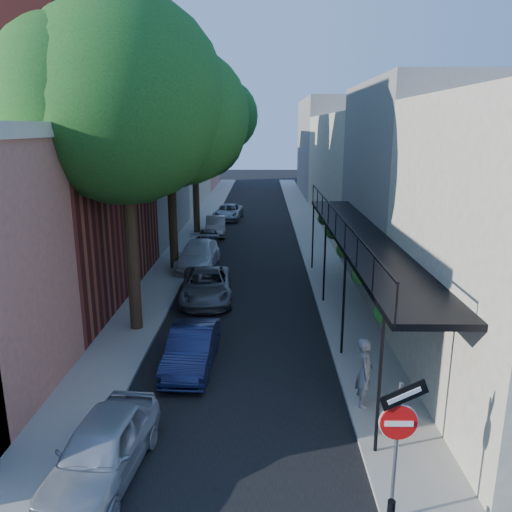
{
  "coord_description": "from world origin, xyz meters",
  "views": [
    {
      "loc": [
        0.76,
        -6.78,
        7.17
      ],
      "look_at": [
        0.52,
        10.04,
        2.8
      ],
      "focal_mm": 35.0,
      "sensor_mm": 36.0,
      "label": 1
    }
  ],
  "objects_px": {
    "parked_car_d": "(198,255)",
    "parked_car_e": "(208,239)",
    "parked_car_b": "(192,349)",
    "parked_car_c": "(207,285)",
    "parked_car_g": "(228,212)",
    "parked_car_f": "(216,226)",
    "oak_mid": "(178,129)",
    "oak_far": "(201,110)",
    "pedestrian": "(365,372)",
    "oak_near": "(138,104)",
    "parked_car_a": "(102,449)",
    "sign_post": "(398,428)"
  },
  "relations": [
    {
      "from": "parked_car_d",
      "to": "parked_car_e",
      "type": "relative_size",
      "value": 1.44
    },
    {
      "from": "parked_car_b",
      "to": "parked_car_d",
      "type": "distance_m",
      "value": 11.2
    },
    {
      "from": "parked_car_c",
      "to": "parked_car_g",
      "type": "bearing_deg",
      "value": 86.28
    },
    {
      "from": "parked_car_d",
      "to": "parked_car_f",
      "type": "height_order",
      "value": "parked_car_d"
    },
    {
      "from": "parked_car_c",
      "to": "parked_car_d",
      "type": "bearing_deg",
      "value": 96.3
    },
    {
      "from": "oak_mid",
      "to": "parked_car_f",
      "type": "height_order",
      "value": "oak_mid"
    },
    {
      "from": "parked_car_c",
      "to": "parked_car_e",
      "type": "relative_size",
      "value": 1.4
    },
    {
      "from": "parked_car_e",
      "to": "parked_car_f",
      "type": "relative_size",
      "value": 0.87
    },
    {
      "from": "oak_mid",
      "to": "oak_far",
      "type": "bearing_deg",
      "value": 89.59
    },
    {
      "from": "oak_mid",
      "to": "pedestrian",
      "type": "bearing_deg",
      "value": -62.85
    },
    {
      "from": "oak_mid",
      "to": "oak_far",
      "type": "distance_m",
      "value": 9.12
    },
    {
      "from": "oak_near",
      "to": "parked_car_g",
      "type": "xyz_separation_m",
      "value": [
        1.37,
        22.13,
        -7.28
      ]
    },
    {
      "from": "oak_mid",
      "to": "parked_car_a",
      "type": "bearing_deg",
      "value": -86.99
    },
    {
      "from": "parked_car_c",
      "to": "oak_near",
      "type": "bearing_deg",
      "value": -123.89
    },
    {
      "from": "sign_post",
      "to": "oak_near",
      "type": "bearing_deg",
      "value": 125.09
    },
    {
      "from": "parked_car_a",
      "to": "parked_car_c",
      "type": "bearing_deg",
      "value": 91.24
    },
    {
      "from": "oak_mid",
      "to": "parked_car_b",
      "type": "distance_m",
      "value": 12.95
    },
    {
      "from": "sign_post",
      "to": "oak_far",
      "type": "height_order",
      "value": "oak_far"
    },
    {
      "from": "parked_car_b",
      "to": "pedestrian",
      "type": "xyz_separation_m",
      "value": [
        4.8,
        -2.25,
        0.43
      ]
    },
    {
      "from": "sign_post",
      "to": "parked_car_f",
      "type": "relative_size",
      "value": 0.79
    },
    {
      "from": "parked_car_a",
      "to": "parked_car_f",
      "type": "distance_m",
      "value": 24.32
    },
    {
      "from": "parked_car_b",
      "to": "oak_mid",
      "type": "bearing_deg",
      "value": 102.37
    },
    {
      "from": "parked_car_c",
      "to": "oak_far",
      "type": "bearing_deg",
      "value": 92.26
    },
    {
      "from": "sign_post",
      "to": "parked_car_c",
      "type": "height_order",
      "value": "sign_post"
    },
    {
      "from": "oak_far",
      "to": "pedestrian",
      "type": "bearing_deg",
      "value": -73.17
    },
    {
      "from": "parked_car_e",
      "to": "sign_post",
      "type": "bearing_deg",
      "value": -78.53
    },
    {
      "from": "parked_car_a",
      "to": "oak_far",
      "type": "bearing_deg",
      "value": 97.87
    },
    {
      "from": "parked_car_b",
      "to": "parked_car_e",
      "type": "bearing_deg",
      "value": 96.43
    },
    {
      "from": "oak_far",
      "to": "parked_car_e",
      "type": "distance_m",
      "value": 8.97
    },
    {
      "from": "oak_mid",
      "to": "parked_car_f",
      "type": "bearing_deg",
      "value": 83.38
    },
    {
      "from": "parked_car_d",
      "to": "parked_car_g",
      "type": "bearing_deg",
      "value": 89.63
    },
    {
      "from": "parked_car_e",
      "to": "pedestrian",
      "type": "xyz_separation_m",
      "value": [
        6.0,
        -17.79,
        0.49
      ]
    },
    {
      "from": "oak_near",
      "to": "parked_car_f",
      "type": "distance_m",
      "value": 17.85
    },
    {
      "from": "sign_post",
      "to": "parked_car_b",
      "type": "bearing_deg",
      "value": 126.29
    },
    {
      "from": "sign_post",
      "to": "parked_car_b",
      "type": "height_order",
      "value": "sign_post"
    },
    {
      "from": "oak_near",
      "to": "pedestrian",
      "type": "bearing_deg",
      "value": -38.2
    },
    {
      "from": "oak_mid",
      "to": "parked_car_f",
      "type": "relative_size",
      "value": 2.71
    },
    {
      "from": "oak_near",
      "to": "oak_far",
      "type": "bearing_deg",
      "value": 89.96
    },
    {
      "from": "parked_car_c",
      "to": "parked_car_d",
      "type": "height_order",
      "value": "parked_car_d"
    },
    {
      "from": "sign_post",
      "to": "pedestrian",
      "type": "xyz_separation_m",
      "value": [
        0.24,
        3.96,
        -0.99
      ]
    },
    {
      "from": "parked_car_c",
      "to": "parked_car_f",
      "type": "xyz_separation_m",
      "value": [
        -0.82,
        13.15,
        -0.01
      ]
    },
    {
      "from": "sign_post",
      "to": "oak_far",
      "type": "bearing_deg",
      "value": 103.91
    },
    {
      "from": "parked_car_f",
      "to": "sign_post",
      "type": "bearing_deg",
      "value": -82.05
    },
    {
      "from": "parked_car_e",
      "to": "oak_near",
      "type": "bearing_deg",
      "value": -96.88
    },
    {
      "from": "sign_post",
      "to": "parked_car_e",
      "type": "xyz_separation_m",
      "value": [
        -5.76,
        21.75,
        -1.48
      ]
    },
    {
      "from": "parked_car_c",
      "to": "parked_car_e",
      "type": "height_order",
      "value": "parked_car_c"
    },
    {
      "from": "oak_far",
      "to": "parked_car_a",
      "type": "height_order",
      "value": "oak_far"
    },
    {
      "from": "oak_mid",
      "to": "parked_car_d",
      "type": "distance_m",
      "value": 6.43
    },
    {
      "from": "parked_car_a",
      "to": "parked_car_c",
      "type": "distance_m",
      "value": 11.2
    },
    {
      "from": "parked_car_d",
      "to": "parked_car_g",
      "type": "relative_size",
      "value": 1.09
    }
  ]
}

